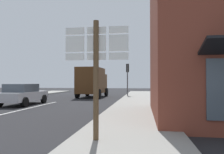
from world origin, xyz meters
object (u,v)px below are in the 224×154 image
object	(u,v)px
traffic_light_far_right	(128,72)
delivery_truck	(92,81)
route_sign_post	(96,67)
sedan_far	(23,94)

from	to	relation	value
traffic_light_far_right	delivery_truck	bearing A→B (deg)	-160.91
route_sign_post	sedan_far	bearing A→B (deg)	129.18
sedan_far	route_sign_post	xyz separation A→B (m)	(7.12, -8.74, 1.24)
delivery_truck	route_sign_post	distance (m)	17.29
sedan_far	delivery_truck	distance (m)	8.67
traffic_light_far_right	sedan_far	bearing A→B (deg)	-125.62
route_sign_post	traffic_light_far_right	size ratio (longest dim) A/B	0.90
sedan_far	delivery_truck	bearing A→B (deg)	69.24
sedan_far	route_sign_post	world-z (taller)	route_sign_post
delivery_truck	traffic_light_far_right	xyz separation A→B (m)	(3.62, 1.25, 0.99)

